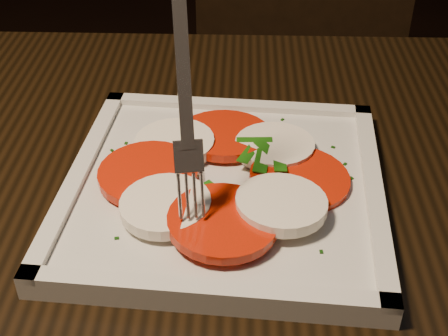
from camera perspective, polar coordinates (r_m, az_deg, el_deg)
table at (r=0.57m, az=4.34°, el=-14.39°), size 1.21×0.82×0.75m
chair at (r=1.22m, az=6.29°, el=8.71°), size 0.49×0.49×0.93m
plate at (r=0.54m, az=-0.00°, el=-1.94°), size 0.29×0.29×0.01m
caprese_salad at (r=0.53m, az=0.01°, el=-0.55°), size 0.22×0.22×0.02m
fork at (r=0.45m, az=-3.74°, el=7.81°), size 0.04×0.07×0.19m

